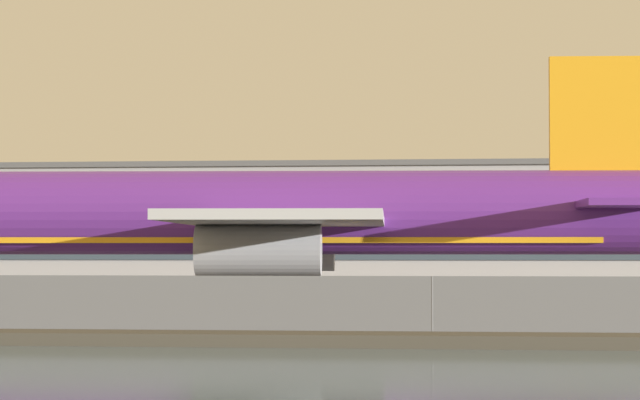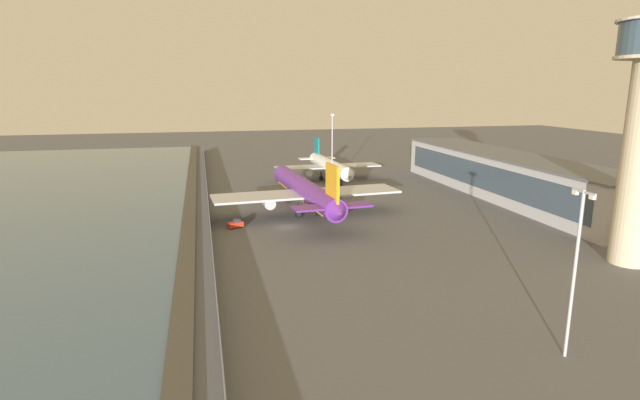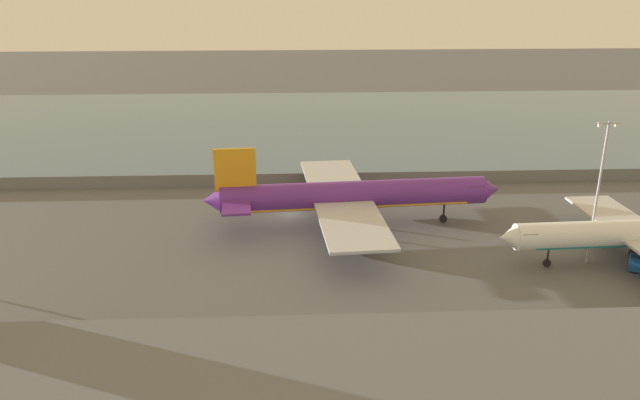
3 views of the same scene
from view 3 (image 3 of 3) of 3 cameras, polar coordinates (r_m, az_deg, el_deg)
ground_plane at (r=113.46m, az=-2.69°, el=-1.29°), size 500.00×500.00×0.00m
waterfront_lagoon at (r=181.39m, az=-2.73°, el=6.95°), size 320.00×98.00×0.01m
shoreline_seawall at (r=132.67m, az=-2.71°, el=2.05°), size 320.00×3.00×0.50m
perimeter_fence at (r=128.06m, az=-2.71°, el=1.88°), size 280.00×0.10×2.62m
cargo_jet_purple at (r=106.00m, az=2.79°, el=0.37°), size 51.21×44.14×14.68m
passenger_jet_white_teal at (r=103.89m, az=26.79°, el=-2.79°), size 40.32×34.21×12.55m
baggage_tug at (r=123.21m, az=-1.87°, el=0.89°), size 2.69×3.57×1.80m
apron_light_mast_apron_west at (r=99.14m, az=24.13°, el=1.16°), size 3.20×0.40×21.78m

